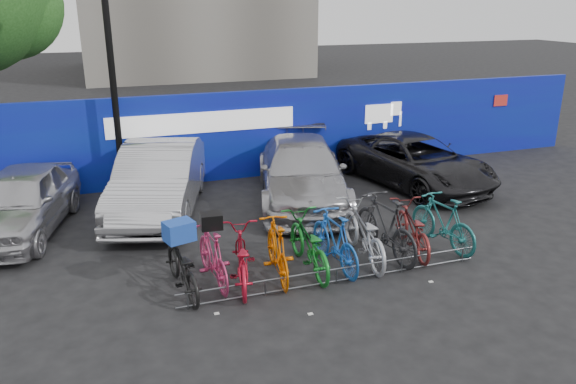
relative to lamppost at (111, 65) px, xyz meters
name	(u,v)px	position (x,y,z in m)	size (l,w,h in m)	color
ground	(323,269)	(3.20, -5.40, -3.27)	(100.00, 100.00, 0.00)	black
hoarding	(240,135)	(3.21, 0.60, -2.07)	(22.00, 0.18, 2.40)	#0A2A94
lamppost	(111,65)	(0.00, 0.00, 0.00)	(0.25, 0.50, 6.11)	black
bike_rack	(336,275)	(3.20, -6.00, -3.11)	(5.60, 0.03, 0.30)	#595B60
car_0	(20,201)	(-2.16, -1.68, -2.57)	(1.65, 4.09, 1.39)	#AEADB2
car_1	(159,180)	(0.75, -1.40, -2.48)	(1.67, 4.78, 1.57)	#AAABAF
car_2	(302,172)	(4.14, -1.73, -2.54)	(2.05, 5.04, 1.46)	#A3A2A6
car_3	(415,161)	(7.42, -1.57, -2.62)	(2.17, 4.71, 1.31)	black
bike_0	(181,266)	(0.61, -5.40, -2.80)	(0.63, 1.81, 0.95)	black
bike_1	(213,256)	(1.18, -5.25, -2.75)	(0.49, 1.72, 1.03)	#CC3267
bike_2	(241,258)	(1.63, -5.46, -2.78)	(0.66, 1.88, 0.99)	#AF1126
bike_3	(277,249)	(2.31, -5.42, -2.73)	(0.51, 1.79, 1.08)	#DC5F03
bike_4	(308,244)	(2.92, -5.35, -2.76)	(0.69, 1.97, 1.03)	#137021
bike_5	(335,240)	(3.42, -5.40, -2.72)	(0.51, 1.82, 1.09)	blue
bike_6	(363,233)	(4.06, -5.27, -2.72)	(0.73, 2.09, 1.10)	#A5A6AD
bike_7	(386,226)	(4.54, -5.26, -2.66)	(0.58, 2.04, 1.23)	#262628
bike_8	(412,229)	(5.13, -5.25, -2.79)	(0.64, 1.84, 0.97)	maroon
bike_9	(443,222)	(5.82, -5.27, -2.73)	(0.51, 1.81, 1.09)	#1F6D6C
cargo_crate	(179,231)	(0.61, -5.40, -2.15)	(0.47, 0.36, 0.33)	#1D45AD
cargo_topcase	(211,221)	(1.18, -5.25, -2.11)	(0.36, 0.32, 0.27)	black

